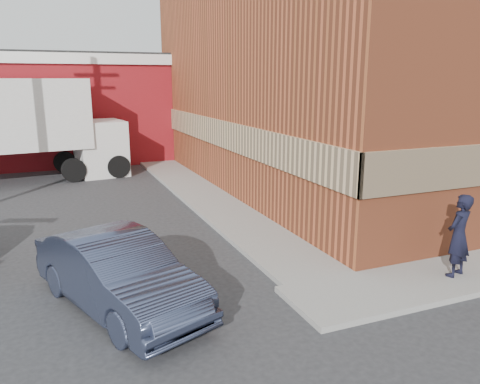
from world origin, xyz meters
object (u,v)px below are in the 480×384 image
object	(u,v)px
sedan	(118,273)
box_truck	(25,123)
warehouse	(17,108)
brick_building	(372,70)
man	(459,236)

from	to	relation	value
sedan	box_truck	world-z (taller)	box_truck
warehouse	box_truck	xyz separation A→B (m)	(0.56, -6.18, -0.32)
warehouse	sedan	size ratio (longest dim) A/B	3.74
brick_building	warehouse	world-z (taller)	brick_building
brick_building	man	size ratio (longest dim) A/B	10.03
man	box_truck	xyz separation A→B (m)	(-8.83, 14.79, 1.46)
brick_building	box_truck	size ratio (longest dim) A/B	2.03
brick_building	sedan	size ratio (longest dim) A/B	4.19
brick_building	sedan	distance (m)	15.28
brick_building	man	distance (m)	11.78
sedan	box_truck	xyz separation A→B (m)	(-1.88, 13.32, 1.78)
man	box_truck	world-z (taller)	box_truck
warehouse	man	world-z (taller)	warehouse
man	box_truck	distance (m)	17.29
brick_building	sedan	bearing A→B (deg)	-144.84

